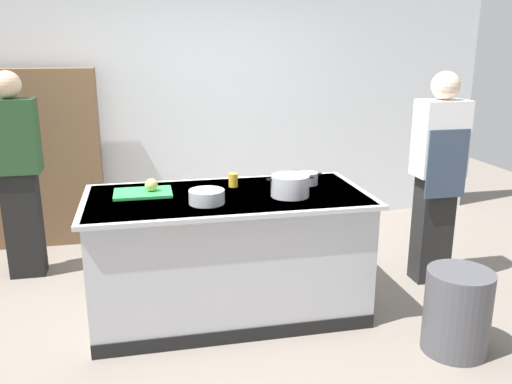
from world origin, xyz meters
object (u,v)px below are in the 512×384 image
Objects in this scene: trash_bin at (457,311)px; person_guest at (17,171)px; onion at (151,185)px; bookshelf at (42,158)px; stock_pot at (290,186)px; person_chef at (437,174)px; mixing_bowl at (207,197)px; sauce_pan at (307,178)px; juice_cup at (233,180)px.

person_guest reaches higher than trash_bin.
onion is 0.05× the size of bookshelf.
person_chef is at bearing 13.82° from stock_pot.
mixing_bowl is at bearing 65.51° from person_guest.
mixing_bowl is (-0.80, -0.33, -0.00)m from sauce_pan.
person_guest is at bearing 139.84° from mixing_bowl.
onion reaches higher than mixing_bowl.
juice_cup is 0.18× the size of trash_bin.
bookshelf reaches higher than trash_bin.
bookshelf reaches higher than sauce_pan.
bookshelf is (-3.26, 1.60, -0.06)m from person_chef.
person_guest is at bearing 58.05° from person_chef.
mixing_bowl is 0.14× the size of person_chef.
sauce_pan is 2.21× the size of juice_cup.
person_guest is 0.79m from bookshelf.
onion is at bearing -179.04° from sauce_pan.
mixing_bowl is 1.77m from trash_bin.
onion is at bearing 138.53° from mixing_bowl.
stock_pot is 2.30m from person_guest.
person_guest reaches higher than mixing_bowl.
juice_cup is (0.59, 0.07, -0.02)m from onion.
onion is 0.60m from juice_cup.
juice_cup is at bearing 174.60° from sauce_pan.
onion reaches higher than sauce_pan.
juice_cup is 1.66m from person_chef.
person_guest is (-1.65, 0.81, -0.04)m from juice_cup.
trash_bin is at bearing -42.49° from bookshelf.
bookshelf is (0.06, 0.79, -0.06)m from person_guest.
stock_pot is 0.59m from mixing_bowl.
trash_bin is at bearing -39.12° from juice_cup.
sauce_pan is at bearing -5.40° from juice_cup.
stock_pot is (0.94, -0.26, 0.01)m from onion.
mixing_bowl is 0.43× the size of trash_bin.
mixing_bowl is at bearing -55.55° from bookshelf.
mixing_bowl is at bearing -174.89° from stock_pot.
trash_bin is at bearing 140.75° from person_chef.
sauce_pan is at bearing 74.31° from person_chef.
bookshelf is at bearing 121.09° from onion.
person_chef reaches higher than juice_cup.
trash_bin is at bearing -27.24° from onion.
person_chef is at bearing 2.44° from sauce_pan.
person_guest reaches higher than sauce_pan.
juice_cup is 1.76m from trash_bin.
mixing_bowl is 2.38× the size of juice_cup.
juice_cup is 0.06× the size of bookshelf.
trash_bin is (0.71, -0.98, -0.67)m from sauce_pan.
mixing_bowl is 2.40m from bookshelf.
juice_cup is at bearing 57.51° from mixing_bowl.
stock_pot is at bearing -15.38° from onion.
bookshelf is (-1.36, 1.98, -0.09)m from mixing_bowl.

